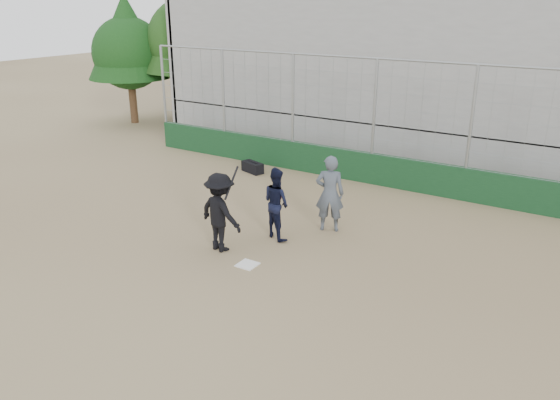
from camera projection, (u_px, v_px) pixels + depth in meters
The scene contains 10 objects.
ground at pixel (247, 265), 12.47m from camera, with size 90.00×90.00×0.00m, color brown.
home_plate at pixel (247, 265), 12.47m from camera, with size 0.44×0.44×0.02m, color white.
backstop at pixel (372, 155), 17.69m from camera, with size 18.10×0.25×4.04m.
bleachers at pixel (426, 76), 20.94m from camera, with size 20.25×6.70×6.98m.
tree_left at pixel (189, 29), 25.16m from camera, with size 4.48×4.48×7.00m.
tree_right at pixel (128, 43), 25.44m from camera, with size 3.84×3.84×6.00m.
batter_at_plate at pixel (220, 212), 12.93m from camera, with size 1.36×0.93×2.06m.
catcher_crouched at pixel (276, 215), 13.72m from camera, with size 1.11×1.02×1.24m.
umpire at pixel (330, 197), 14.05m from camera, with size 0.74×0.49×1.82m, color #454D58.
equipment_bag at pixel (253, 167), 19.05m from camera, with size 0.92×0.61×0.40m.
Camera 1 is at (6.58, -9.06, 5.74)m, focal length 35.00 mm.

